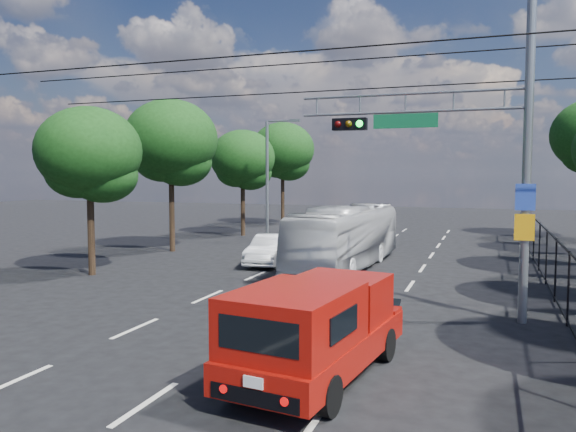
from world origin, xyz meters
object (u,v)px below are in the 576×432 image
at_px(signal_mast, 479,128).
at_px(white_bus, 346,237).
at_px(red_pickup, 318,326).
at_px(navy_hatchback, 283,301).
at_px(white_van, 271,249).

relative_size(signal_mast, white_bus, 1.00).
distance_m(signal_mast, red_pickup, 7.71).
relative_size(signal_mast, red_pickup, 1.74).
relative_size(red_pickup, navy_hatchback, 1.35).
bearing_deg(white_van, navy_hatchback, -72.16).
bearing_deg(white_bus, red_pickup, -74.71).
height_order(white_bus, white_van, white_bus).
relative_size(white_bus, white_van, 2.38).
relative_size(signal_mast, navy_hatchback, 2.34).
bearing_deg(red_pickup, white_van, 115.21).
bearing_deg(navy_hatchback, white_bus, 95.83).
bearing_deg(signal_mast, white_bus, 127.21).
bearing_deg(navy_hatchback, red_pickup, -57.82).
distance_m(signal_mast, navy_hatchback, 7.04).
relative_size(navy_hatchback, white_bus, 0.43).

